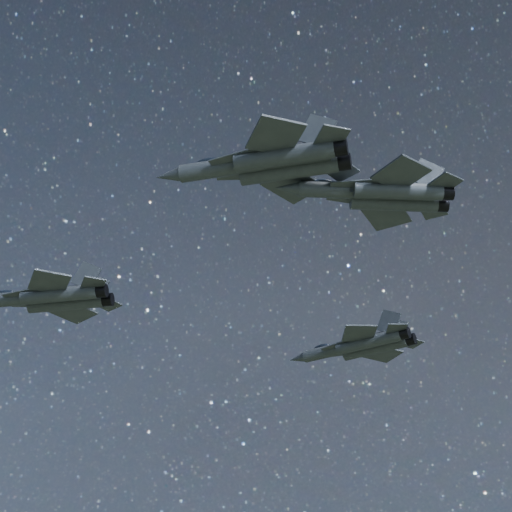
% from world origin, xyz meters
% --- Properties ---
extents(jet_lead, '(17.66, 12.23, 4.44)m').
position_xyz_m(jet_lead, '(-20.75, -2.04, 146.70)').
color(jet_lead, '#394147').
extents(jet_left, '(17.03, 11.72, 4.27)m').
position_xyz_m(jet_left, '(8.09, 20.78, 146.86)').
color(jet_left, '#394147').
extents(jet_right, '(19.56, 13.73, 4.94)m').
position_xyz_m(jet_right, '(6.97, -10.73, 151.62)').
color(jet_right, '#394147').
extents(jet_slot, '(17.49, 11.54, 4.48)m').
position_xyz_m(jet_slot, '(15.98, -4.29, 150.32)').
color(jet_slot, '#394147').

